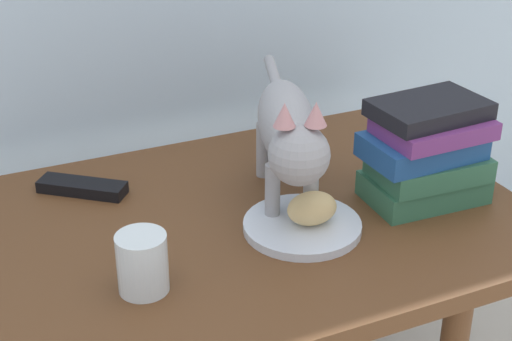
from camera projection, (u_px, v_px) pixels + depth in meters
The scene contains 7 objects.
side_table at pixel (256, 247), 1.26m from camera, with size 0.86×0.62×0.50m.
plate at pixel (302, 226), 1.19m from camera, with size 0.18×0.18×0.01m, color silver.
bread_roll at pixel (312, 208), 1.18m from camera, with size 0.08×0.06×0.05m, color #E0BC7A.
cat at pixel (288, 130), 1.21m from camera, with size 0.20×0.46×0.23m.
book_stack at pixel (427, 153), 1.24m from camera, with size 0.20×0.14×0.17m.
candle_jar at pixel (143, 266), 1.04m from camera, with size 0.07×0.07×0.08m.
tv_remote at pixel (82, 187), 1.30m from camera, with size 0.15×0.04×0.02m, color black.
Camera 1 is at (-0.44, -0.97, 1.12)m, focal length 54.04 mm.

